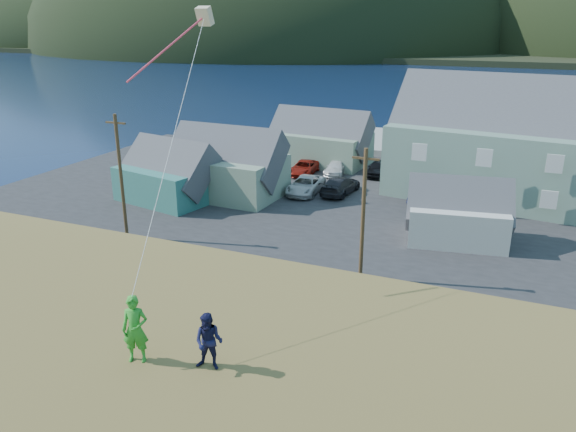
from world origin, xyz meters
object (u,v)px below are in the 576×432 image
(shed_palegreen_near, at_px, (225,165))
(shed_white, at_px, (458,213))
(kite_flyer_green, at_px, (135,329))
(shed_teal, at_px, (168,174))
(wharf, at_px, (391,143))
(kite_flyer_navy, at_px, (209,342))
(shed_palegreen_far, at_px, (320,139))

(shed_palegreen_near, distance_m, shed_white, 20.83)
(shed_palegreen_near, xyz_separation_m, kite_flyer_green, (15.91, -33.00, 5.24))
(shed_teal, bearing_deg, wharf, 78.46)
(shed_teal, bearing_deg, kite_flyer_navy, -41.74)
(shed_white, bearing_deg, wharf, 101.94)
(kite_flyer_green, bearing_deg, shed_teal, 101.93)
(wharf, distance_m, kite_flyer_green, 60.25)
(shed_palegreen_near, distance_m, kite_flyer_green, 37.01)
(wharf, distance_m, shed_teal, 32.35)
(shed_white, bearing_deg, shed_palegreen_far, 124.29)
(shed_white, bearing_deg, kite_flyer_navy, -104.66)
(wharf, relative_size, shed_palegreen_near, 2.44)
(kite_flyer_navy, bearing_deg, shed_teal, 116.01)
(wharf, height_order, kite_flyer_green, kite_flyer_green)
(shed_white, xyz_separation_m, shed_palegreen_far, (-16.76, 17.70, 0.60))
(shed_teal, distance_m, shed_white, 24.37)
(wharf, relative_size, kite_flyer_green, 14.94)
(wharf, xyz_separation_m, shed_palegreen_far, (-5.28, -12.07, 2.34))
(shed_teal, xyz_separation_m, shed_white, (24.37, -0.17, -0.27))
(wharf, height_order, shed_palegreen_far, shed_palegreen_far)
(shed_teal, height_order, shed_palegreen_far, shed_palegreen_far)
(shed_palegreen_near, xyz_separation_m, shed_palegreen_far, (3.78, 14.31, -0.04))
(wharf, distance_m, shed_white, 31.95)
(shed_palegreen_near, bearing_deg, wharf, 73.84)
(wharf, relative_size, shed_white, 3.34)
(shed_palegreen_far, bearing_deg, kite_flyer_green, -70.14)
(shed_palegreen_far, xyz_separation_m, kite_flyer_navy, (13.94, -46.91, 5.13))
(wharf, distance_m, shed_palegreen_far, 13.38)
(shed_white, xyz_separation_m, kite_flyer_navy, (-2.82, -29.21, 5.73))
(shed_palegreen_far, relative_size, kite_flyer_green, 6.54)
(shed_white, bearing_deg, shed_palegreen_near, 161.47)
(wharf, distance_m, shed_palegreen_near, 27.99)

